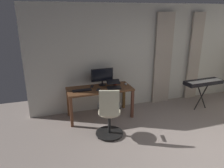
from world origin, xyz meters
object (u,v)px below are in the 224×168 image
(office_chair, at_px, (109,115))
(cell_phone_face_up, at_px, (92,86))
(laptop, at_px, (114,85))
(computer_mouse, at_px, (126,84))
(computer_monitor, at_px, (102,76))
(piano_keyboard, at_px, (203,83))
(mug_tea, at_px, (115,83))
(desk, at_px, (100,92))
(cell_phone_by_monitor, at_px, (98,90))
(computer_keyboard, at_px, (82,90))

(office_chair, xyz_separation_m, cell_phone_face_up, (0.09, -1.07, 0.25))
(laptop, distance_m, computer_mouse, 0.36)
(computer_monitor, bearing_deg, piano_keyboard, 166.22)
(mug_tea, height_order, piano_keyboard, mug_tea)
(desk, relative_size, laptop, 4.21)
(office_chair, bearing_deg, piano_keyboard, 28.20)
(desk, distance_m, cell_phone_by_monitor, 0.15)
(laptop, height_order, cell_phone_face_up, laptop)
(desk, xyz_separation_m, computer_monitor, (-0.12, -0.20, 0.33))
(cell_phone_face_up, distance_m, cell_phone_by_monitor, 0.28)
(desk, height_order, computer_keyboard, computer_keyboard)
(computer_keyboard, distance_m, cell_phone_by_monitor, 0.37)
(laptop, relative_size, cell_phone_by_monitor, 2.47)
(cell_phone_face_up, bearing_deg, office_chair, 115.84)
(mug_tea, bearing_deg, computer_keyboard, 12.53)
(computer_monitor, height_order, cell_phone_face_up, computer_monitor)
(desk, height_order, laptop, laptop)
(computer_mouse, distance_m, mug_tea, 0.26)
(desk, bearing_deg, computer_keyboard, 6.64)
(desk, xyz_separation_m, computer_mouse, (-0.66, -0.04, 0.11))
(computer_monitor, height_order, piano_keyboard, computer_monitor)
(office_chair, bearing_deg, mug_tea, 82.89)
(computer_mouse, bearing_deg, mug_tea, -21.52)
(computer_monitor, distance_m, laptop, 0.38)
(computer_mouse, bearing_deg, computer_keyboard, 4.88)
(desk, height_order, computer_mouse, computer_mouse)
(cell_phone_face_up, height_order, mug_tea, mug_tea)
(laptop, bearing_deg, office_chair, 74.87)
(computer_mouse, relative_size, cell_phone_by_monitor, 0.69)
(piano_keyboard, bearing_deg, desk, -11.55)
(cell_phone_by_monitor, relative_size, mug_tea, 1.07)
(laptop, xyz_separation_m, computer_mouse, (-0.34, -0.10, -0.03))
(cell_phone_face_up, relative_size, cell_phone_by_monitor, 1.00)
(office_chair, bearing_deg, cell_phone_by_monitor, 107.71)
(laptop, distance_m, cell_phone_face_up, 0.52)
(cell_phone_by_monitor, bearing_deg, laptop, -141.73)
(desk, bearing_deg, cell_phone_by_monitor, 60.32)
(computer_keyboard, distance_m, laptop, 0.74)
(computer_monitor, distance_m, mug_tea, 0.36)
(office_chair, height_order, mug_tea, office_chair)
(piano_keyboard, bearing_deg, cell_phone_by_monitor, -9.15)
(laptop, bearing_deg, cell_phone_face_up, -16.91)
(desk, relative_size, mug_tea, 11.13)
(computer_monitor, relative_size, cell_phone_by_monitor, 3.69)
(office_chair, bearing_deg, laptop, 83.65)
(desk, distance_m, computer_keyboard, 0.44)
(computer_keyboard, bearing_deg, piano_keyboard, 173.30)
(office_chair, xyz_separation_m, laptop, (-0.37, -0.85, 0.29))
(laptop, height_order, piano_keyboard, laptop)
(mug_tea, relative_size, piano_keyboard, 0.13)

